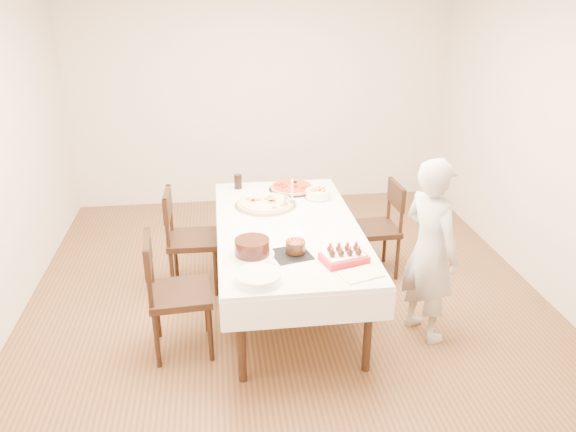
{
  "coord_description": "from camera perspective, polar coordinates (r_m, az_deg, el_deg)",
  "views": [
    {
      "loc": [
        -0.54,
        -4.16,
        2.61
      ],
      "look_at": [
        -0.01,
        -0.04,
        0.83
      ],
      "focal_mm": 35.0,
      "sensor_mm": 36.0,
      "label": 1
    }
  ],
  "objects": [
    {
      "name": "layer_cake",
      "position": [
        4.05,
        -3.66,
        -3.21
      ],
      "size": [
        0.39,
        0.39,
        0.13
      ],
      "primitive_type": "cylinder",
      "rotation": [
        0.0,
        0.0,
        -0.26
      ],
      "color": "black",
      "rests_on": "dining_table"
    },
    {
      "name": "chair_left_savory",
      "position": [
        5.04,
        -9.6,
        -2.37
      ],
      "size": [
        0.49,
        0.49,
        0.94
      ],
      "primitive_type": null,
      "rotation": [
        0.0,
        0.0,
        3.12
      ],
      "color": "black",
      "rests_on": "floor"
    },
    {
      "name": "floor",
      "position": [
        4.94,
        0.04,
        -8.72
      ],
      "size": [
        5.0,
        5.0,
        0.0
      ],
      "primitive_type": "plane",
      "color": "#522D1C",
      "rests_on": "ground"
    },
    {
      "name": "cola_glass",
      "position": [
        5.35,
        -5.1,
        3.5
      ],
      "size": [
        0.08,
        0.08,
        0.14
      ],
      "primitive_type": "cylinder",
      "rotation": [
        0.0,
        0.0,
        0.14
      ],
      "color": "black",
      "rests_on": "dining_table"
    },
    {
      "name": "wall_right",
      "position": [
        5.17,
        25.8,
        6.73
      ],
      "size": [
        0.04,
        5.0,
        2.7
      ],
      "primitive_type": "cube",
      "color": "beige",
      "rests_on": "floor"
    },
    {
      "name": "chair_right_savory",
      "position": [
        5.28,
        8.75,
        -1.3
      ],
      "size": [
        0.47,
        0.47,
        0.9
      ],
      "primitive_type": null,
      "rotation": [
        0.0,
        0.0,
        0.03
      ],
      "color": "black",
      "rests_on": "floor"
    },
    {
      "name": "china_plate",
      "position": [
        3.85,
        -2.89,
        -5.62
      ],
      "size": [
        0.33,
        0.33,
        0.01
      ],
      "primitive_type": "cylinder",
      "rotation": [
        0.0,
        0.0,
        0.17
      ],
      "color": "white",
      "rests_on": "dining_table"
    },
    {
      "name": "wall_back",
      "position": [
        6.8,
        -2.75,
        12.43
      ],
      "size": [
        4.5,
        0.04,
        2.7
      ],
      "primitive_type": "cube",
      "color": "beige",
      "rests_on": "floor"
    },
    {
      "name": "plate_stack",
      "position": [
        3.73,
        -3.05,
        -6.23
      ],
      "size": [
        0.36,
        0.36,
        0.06
      ],
      "primitive_type": "cylinder",
      "rotation": [
        0.0,
        0.0,
        -0.22
      ],
      "color": "white",
      "rests_on": "dining_table"
    },
    {
      "name": "person",
      "position": [
        4.33,
        14.23,
        -3.41
      ],
      "size": [
        0.52,
        0.62,
        1.45
      ],
      "primitive_type": "imported",
      "rotation": [
        0.0,
        0.0,
        1.97
      ],
      "color": "#B6B1AC",
      "rests_on": "floor"
    },
    {
      "name": "birthday_cake",
      "position": [
        4.07,
        0.77,
        -2.69
      ],
      "size": [
        0.16,
        0.16,
        0.15
      ],
      "primitive_type": "cylinder",
      "rotation": [
        0.0,
        0.0,
        0.1
      ],
      "color": "#381C0F",
      "rests_on": "dining_table"
    },
    {
      "name": "wall_front",
      "position": [
        2.15,
        8.91,
        -12.88
      ],
      "size": [
        4.5,
        0.04,
        2.7
      ],
      "primitive_type": "cube",
      "color": "beige",
      "rests_on": "floor"
    },
    {
      "name": "taper_candle",
      "position": [
        4.9,
        0.42,
        2.45
      ],
      "size": [
        0.07,
        0.07,
        0.26
      ],
      "primitive_type": "cylinder",
      "rotation": [
        0.0,
        0.0,
        0.33
      ],
      "color": "white",
      "rests_on": "dining_table"
    },
    {
      "name": "dining_table",
      "position": [
        4.72,
        -0.0,
        -5.1
      ],
      "size": [
        1.21,
        2.18,
        0.75
      ],
      "primitive_type": "cube",
      "rotation": [
        0.0,
        0.0,
        0.03
      ],
      "color": "silver",
      "rests_on": "floor"
    },
    {
      "name": "cake_board",
      "position": [
        4.08,
        0.33,
        -3.95
      ],
      "size": [
        0.32,
        0.32,
        0.01
      ],
      "primitive_type": "cube",
      "rotation": [
        0.0,
        0.0,
        0.24
      ],
      "color": "black",
      "rests_on": "dining_table"
    },
    {
      "name": "box_lid",
      "position": [
        3.85,
        7.38,
        -5.95
      ],
      "size": [
        0.32,
        0.26,
        0.02
      ],
      "primitive_type": "cube",
      "rotation": [
        0.0,
        0.0,
        0.3
      ],
      "color": "beige",
      "rests_on": "dining_table"
    },
    {
      "name": "pasta_bowl",
      "position": [
        5.1,
        3.05,
        2.27
      ],
      "size": [
        0.27,
        0.27,
        0.07
      ],
      "primitive_type": "cylinder",
      "rotation": [
        0.0,
        0.0,
        -0.23
      ],
      "color": "white",
      "rests_on": "dining_table"
    },
    {
      "name": "pizza_pepperoni",
      "position": [
        5.31,
        0.41,
        2.91
      ],
      "size": [
        0.46,
        0.46,
        0.04
      ],
      "primitive_type": "cylinder",
      "rotation": [
        0.0,
        0.0,
        -0.05
      ],
      "color": "red",
      "rests_on": "dining_table"
    },
    {
      "name": "shaker_pair",
      "position": [
        4.85,
        -0.17,
        1.22
      ],
      "size": [
        0.09,
        0.09,
        0.1
      ],
      "primitive_type": null,
      "rotation": [
        0.0,
        0.0,
        0.09
      ],
      "color": "white",
      "rests_on": "dining_table"
    },
    {
      "name": "strawberry_box",
      "position": [
        3.99,
        5.71,
        -4.13
      ],
      "size": [
        0.36,
        0.28,
        0.08
      ],
      "primitive_type": null,
      "rotation": [
        0.0,
        0.0,
        0.27
      ],
      "color": "#B61425",
      "rests_on": "dining_table"
    },
    {
      "name": "pizza_white",
      "position": [
        4.93,
        -2.3,
        1.26
      ],
      "size": [
        0.63,
        0.63,
        0.04
      ],
      "primitive_type": "cylinder",
      "rotation": [
        0.0,
        0.0,
        -0.16
      ],
      "color": "beige",
      "rests_on": "dining_table"
    },
    {
      "name": "red_placemat",
      "position": [
        5.21,
        2.61,
        2.2
      ],
      "size": [
        0.29,
        0.29,
        0.01
      ],
      "primitive_type": "cube",
      "rotation": [
        0.0,
        0.0,
        0.28
      ],
      "color": "#B21E1E",
      "rests_on": "dining_table"
    },
    {
      "name": "chair_left_dessert",
      "position": [
        4.21,
        -10.87,
        -7.78
      ],
      "size": [
        0.52,
        0.52,
        0.95
      ],
      "primitive_type": null,
      "rotation": [
        0.0,
        0.0,
        3.22
      ],
      "color": "black",
      "rests_on": "floor"
    }
  ]
}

